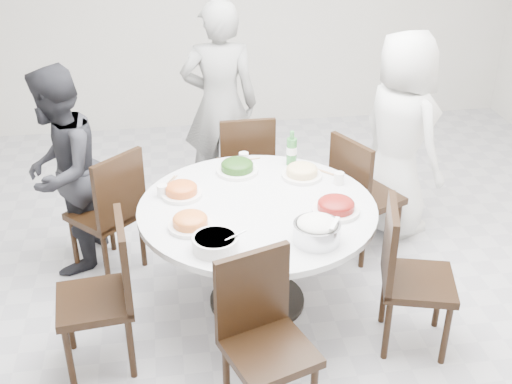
{
  "coord_description": "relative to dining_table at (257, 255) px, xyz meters",
  "views": [
    {
      "loc": [
        -0.84,
        -3.67,
        2.73
      ],
      "look_at": [
        -0.31,
        -0.17,
        0.82
      ],
      "focal_mm": 45.0,
      "sensor_mm": 36.0,
      "label": 1
    }
  ],
  "objects": [
    {
      "name": "floor",
      "position": [
        0.31,
        0.22,
        -0.38
      ],
      "size": [
        6.0,
        6.0,
        0.01
      ],
      "primitive_type": "cube",
      "color": "#B4B3B9",
      "rests_on": "ground"
    },
    {
      "name": "dining_table",
      "position": [
        0.0,
        0.0,
        0.0
      ],
      "size": [
        1.5,
        1.5,
        0.75
      ],
      "primitive_type": "cylinder",
      "color": "white",
      "rests_on": "floor"
    },
    {
      "name": "chair_ne",
      "position": [
        0.9,
        0.52,
        0.1
      ],
      "size": [
        0.56,
        0.56,
        0.95
      ],
      "primitive_type": "cube",
      "rotation": [
        0.0,
        0.0,
        2.01
      ],
      "color": "black",
      "rests_on": "floor"
    },
    {
      "name": "chair_n",
      "position": [
        0.07,
        1.12,
        0.1
      ],
      "size": [
        0.43,
        0.43,
        0.95
      ],
      "primitive_type": "cube",
      "rotation": [
        0.0,
        0.0,
        3.15
      ],
      "color": "black",
      "rests_on": "floor"
    },
    {
      "name": "chair_nw",
      "position": [
        -1.0,
        0.56,
        0.1
      ],
      "size": [
        0.59,
        0.59,
        0.95
      ],
      "primitive_type": "cube",
      "rotation": [
        0.0,
        0.0,
        3.9
      ],
      "color": "black",
      "rests_on": "floor"
    },
    {
      "name": "chair_sw",
      "position": [
        -1.01,
        -0.43,
        0.1
      ],
      "size": [
        0.46,
        0.46,
        0.95
      ],
      "primitive_type": "cube",
      "rotation": [
        0.0,
        0.0,
        4.82
      ],
      "color": "black",
      "rests_on": "floor"
    },
    {
      "name": "chair_s",
      "position": [
        -0.09,
        -0.99,
        0.1
      ],
      "size": [
        0.53,
        0.53,
        0.95
      ],
      "primitive_type": "cube",
      "rotation": [
        0.0,
        0.0,
        6.62
      ],
      "color": "black",
      "rests_on": "floor"
    },
    {
      "name": "chair_se",
      "position": [
        0.89,
        -0.54,
        0.1
      ],
      "size": [
        0.52,
        0.52,
        0.95
      ],
      "primitive_type": "cube",
      "rotation": [
        0.0,
        0.0,
        7.58
      ],
      "color": "black",
      "rests_on": "floor"
    },
    {
      "name": "diner_right",
      "position": [
        1.22,
        0.81,
        0.43
      ],
      "size": [
        0.77,
        0.92,
        1.6
      ],
      "primitive_type": "imported",
      "rotation": [
        0.0,
        0.0,
        1.95
      ],
      "color": "silver",
      "rests_on": "floor"
    },
    {
      "name": "diner_middle",
      "position": [
        -0.08,
        1.5,
        0.49
      ],
      "size": [
        0.66,
        0.46,
        1.73
      ],
      "primitive_type": "imported",
      "rotation": [
        0.0,
        0.0,
        3.06
      ],
      "color": "black",
      "rests_on": "floor"
    },
    {
      "name": "diner_left",
      "position": [
        -1.27,
        0.68,
        0.37
      ],
      "size": [
        0.71,
        0.83,
        1.49
      ],
      "primitive_type": "imported",
      "rotation": [
        0.0,
        0.0,
        4.5
      ],
      "color": "black",
      "rests_on": "floor"
    },
    {
      "name": "dish_greens",
      "position": [
        -0.07,
        0.48,
        0.41
      ],
      "size": [
        0.29,
        0.29,
        0.07
      ],
      "primitive_type": "cylinder",
      "color": "white",
      "rests_on": "dining_table"
    },
    {
      "name": "dish_pale",
      "position": [
        0.36,
        0.34,
        0.41
      ],
      "size": [
        0.27,
        0.27,
        0.07
      ],
      "primitive_type": "cylinder",
      "color": "white",
      "rests_on": "dining_table"
    },
    {
      "name": "dish_orange",
      "position": [
        -0.46,
        0.2,
        0.41
      ],
      "size": [
        0.26,
        0.26,
        0.07
      ],
      "primitive_type": "cylinder",
      "color": "white",
      "rests_on": "dining_table"
    },
    {
      "name": "dish_redbrown",
      "position": [
        0.46,
        -0.16,
        0.41
      ],
      "size": [
        0.29,
        0.29,
        0.07
      ],
      "primitive_type": "cylinder",
      "color": "white",
      "rests_on": "dining_table"
    },
    {
      "name": "dish_tofu",
      "position": [
        -0.43,
        -0.2,
        0.41
      ],
      "size": [
        0.27,
        0.27,
        0.07
      ],
      "primitive_type": "cylinder",
      "color": "white",
      "rests_on": "dining_table"
    },
    {
      "name": "rice_bowl",
      "position": [
        0.27,
        -0.46,
        0.43
      ],
      "size": [
        0.27,
        0.27,
        0.12
      ],
      "primitive_type": "cylinder",
      "color": "silver",
      "rests_on": "dining_table"
    },
    {
      "name": "soup_bowl",
      "position": [
        -0.31,
        -0.45,
        0.42
      ],
      "size": [
        0.26,
        0.26,
        0.08
      ],
      "primitive_type": "cylinder",
      "color": "white",
      "rests_on": "dining_table"
    },
    {
      "name": "beverage_bottle",
      "position": [
        0.33,
        0.55,
        0.5
      ],
      "size": [
        0.07,
        0.07,
        0.25
      ],
      "primitive_type": "cylinder",
      "color": "#307835",
      "rests_on": "dining_table"
    },
    {
      "name": "tea_cups",
      "position": [
        -0.02,
        0.59,
        0.42
      ],
      "size": [
        0.07,
        0.07,
        0.08
      ],
      "primitive_type": "cylinder",
      "color": "white",
      "rests_on": "dining_table"
    },
    {
      "name": "chopsticks",
      "position": [
        0.02,
        0.66,
        0.38
      ],
      "size": [
        0.24,
        0.04,
        0.01
      ],
      "primitive_type": null,
      "color": "tan",
      "rests_on": "dining_table"
    }
  ]
}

